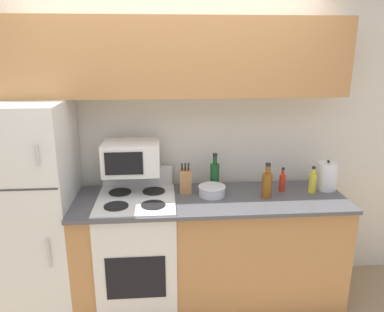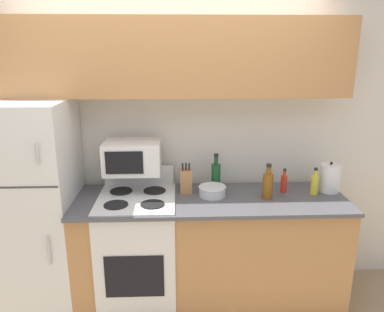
# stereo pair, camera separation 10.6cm
# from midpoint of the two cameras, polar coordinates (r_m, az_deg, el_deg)

# --- Properties ---
(wall_back) EXTENTS (8.00, 0.05, 2.55)m
(wall_back) POSITION_cam_midpoint_polar(r_m,az_deg,el_deg) (3.23, -4.61, 1.82)
(wall_back) COLOR silver
(wall_back) RESTS_ON ground_plane
(lower_cabinets) EXTENTS (2.13, 0.67, 0.94)m
(lower_cabinets) POSITION_cam_midpoint_polar(r_m,az_deg,el_deg) (3.19, 1.74, -14.06)
(lower_cabinets) COLOR #B27A47
(lower_cabinets) RESTS_ON ground_plane
(refrigerator) EXTENTS (0.65, 0.70, 1.71)m
(refrigerator) POSITION_cam_midpoint_polar(r_m,az_deg,el_deg) (3.20, -24.05, -7.69)
(refrigerator) COLOR silver
(refrigerator) RESTS_ON ground_plane
(upper_cabinets) EXTENTS (2.78, 0.33, 0.59)m
(upper_cabinets) POSITION_cam_midpoint_polar(r_m,az_deg,el_deg) (2.94, -4.93, 14.73)
(upper_cabinets) COLOR #B27A47
(upper_cabinets) RESTS_ON refrigerator
(stove) EXTENTS (0.60, 0.65, 1.11)m
(stove) POSITION_cam_midpoint_polar(r_m,az_deg,el_deg) (3.16, -9.17, -14.11)
(stove) COLOR silver
(stove) RESTS_ON ground_plane
(microwave) EXTENTS (0.45, 0.33, 0.25)m
(microwave) POSITION_cam_midpoint_polar(r_m,az_deg,el_deg) (3.01, -10.22, -0.22)
(microwave) COLOR silver
(microwave) RESTS_ON stove
(knife_block) EXTENTS (0.09, 0.10, 0.25)m
(knife_block) POSITION_cam_midpoint_polar(r_m,az_deg,el_deg) (3.04, -2.04, -3.81)
(knife_block) COLOR #B27A47
(knife_block) RESTS_ON lower_cabinets
(bowl) EXTENTS (0.22, 0.22, 0.08)m
(bowl) POSITION_cam_midpoint_polar(r_m,az_deg,el_deg) (2.99, 2.03, -5.27)
(bowl) COLOR silver
(bowl) RESTS_ON lower_cabinets
(bottle_hot_sauce) EXTENTS (0.05, 0.05, 0.20)m
(bottle_hot_sauce) POSITION_cam_midpoint_polar(r_m,az_deg,el_deg) (3.15, 12.65, -3.87)
(bottle_hot_sauce) COLOR red
(bottle_hot_sauce) RESTS_ON lower_cabinets
(bottle_cooking_spray) EXTENTS (0.06, 0.06, 0.22)m
(bottle_cooking_spray) POSITION_cam_midpoint_polar(r_m,az_deg,el_deg) (3.18, 16.98, -3.85)
(bottle_cooking_spray) COLOR gold
(bottle_cooking_spray) RESTS_ON lower_cabinets
(bottle_wine_green) EXTENTS (0.08, 0.08, 0.30)m
(bottle_wine_green) POSITION_cam_midpoint_polar(r_m,az_deg,el_deg) (3.13, 2.50, -2.85)
(bottle_wine_green) COLOR #194C23
(bottle_wine_green) RESTS_ON lower_cabinets
(bottle_whiskey) EXTENTS (0.08, 0.08, 0.28)m
(bottle_whiskey) POSITION_cam_midpoint_polar(r_m,az_deg,el_deg) (2.98, 10.37, -4.21)
(bottle_whiskey) COLOR brown
(bottle_whiskey) RESTS_ON lower_cabinets
(kettle) EXTENTS (0.16, 0.16, 0.25)m
(kettle) POSITION_cam_midpoint_polar(r_m,az_deg,el_deg) (3.27, 19.01, -2.92)
(kettle) COLOR white
(kettle) RESTS_ON lower_cabinets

